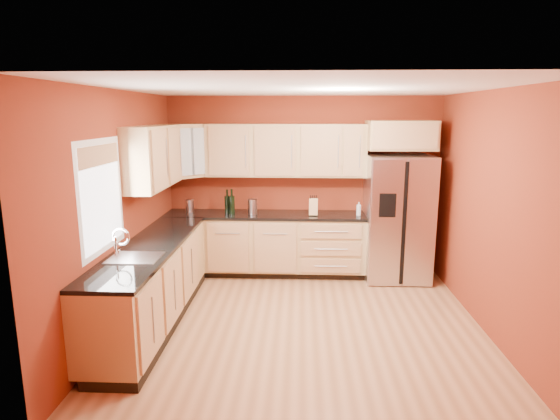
# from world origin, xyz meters

# --- Properties ---
(floor) EXTENTS (4.00, 4.00, 0.00)m
(floor) POSITION_xyz_m (0.00, 0.00, 0.00)
(floor) COLOR #955F39
(floor) RESTS_ON ground
(ceiling) EXTENTS (4.00, 4.00, 0.00)m
(ceiling) POSITION_xyz_m (0.00, 0.00, 2.60)
(ceiling) COLOR white
(ceiling) RESTS_ON wall_back
(wall_back) EXTENTS (4.00, 0.04, 2.60)m
(wall_back) POSITION_xyz_m (0.00, 2.00, 1.30)
(wall_back) COLOR maroon
(wall_back) RESTS_ON floor
(wall_front) EXTENTS (4.00, 0.04, 2.60)m
(wall_front) POSITION_xyz_m (0.00, -2.00, 1.30)
(wall_front) COLOR maroon
(wall_front) RESTS_ON floor
(wall_left) EXTENTS (0.04, 4.00, 2.60)m
(wall_left) POSITION_xyz_m (-2.00, 0.00, 1.30)
(wall_left) COLOR maroon
(wall_left) RESTS_ON floor
(wall_right) EXTENTS (0.04, 4.00, 2.60)m
(wall_right) POSITION_xyz_m (2.00, 0.00, 1.30)
(wall_right) COLOR maroon
(wall_right) RESTS_ON floor
(base_cabinets_back) EXTENTS (2.90, 0.60, 0.88)m
(base_cabinets_back) POSITION_xyz_m (-0.55, 1.70, 0.44)
(base_cabinets_back) COLOR tan
(base_cabinets_back) RESTS_ON floor
(base_cabinets_left) EXTENTS (0.60, 2.80, 0.88)m
(base_cabinets_left) POSITION_xyz_m (-1.70, 0.00, 0.44)
(base_cabinets_left) COLOR tan
(base_cabinets_left) RESTS_ON floor
(countertop_back) EXTENTS (2.90, 0.62, 0.04)m
(countertop_back) POSITION_xyz_m (-0.55, 1.69, 0.90)
(countertop_back) COLOR black
(countertop_back) RESTS_ON base_cabinets_back
(countertop_left) EXTENTS (0.62, 2.80, 0.04)m
(countertop_left) POSITION_xyz_m (-1.69, 0.00, 0.90)
(countertop_left) COLOR black
(countertop_left) RESTS_ON base_cabinets_left
(upper_cabinets_back) EXTENTS (2.30, 0.33, 0.75)m
(upper_cabinets_back) POSITION_xyz_m (-0.25, 1.83, 1.83)
(upper_cabinets_back) COLOR tan
(upper_cabinets_back) RESTS_ON wall_back
(upper_cabinets_left) EXTENTS (0.33, 1.35, 0.75)m
(upper_cabinets_left) POSITION_xyz_m (-1.83, 0.72, 1.83)
(upper_cabinets_left) COLOR tan
(upper_cabinets_left) RESTS_ON wall_left
(corner_upper_cabinet) EXTENTS (0.67, 0.67, 0.75)m
(corner_upper_cabinet) POSITION_xyz_m (-1.67, 1.67, 1.83)
(corner_upper_cabinet) COLOR tan
(corner_upper_cabinet) RESTS_ON wall_back
(over_fridge_cabinet) EXTENTS (0.92, 0.60, 0.40)m
(over_fridge_cabinet) POSITION_xyz_m (1.35, 1.70, 2.05)
(over_fridge_cabinet) COLOR tan
(over_fridge_cabinet) RESTS_ON wall_back
(refrigerator) EXTENTS (0.90, 0.75, 1.78)m
(refrigerator) POSITION_xyz_m (1.35, 1.62, 0.89)
(refrigerator) COLOR #B0B0B5
(refrigerator) RESTS_ON floor
(window) EXTENTS (0.03, 0.90, 1.00)m
(window) POSITION_xyz_m (-1.98, -0.50, 1.55)
(window) COLOR white
(window) RESTS_ON wall_left
(sink_faucet) EXTENTS (0.50, 0.42, 0.30)m
(sink_faucet) POSITION_xyz_m (-1.69, -0.50, 1.07)
(sink_faucet) COLOR white
(sink_faucet) RESTS_ON countertop_left
(canister_left) EXTENTS (0.14, 0.14, 0.19)m
(canister_left) POSITION_xyz_m (-1.65, 1.73, 1.02)
(canister_left) COLOR #B0B0B5
(canister_left) RESTS_ON countertop_back
(canister_right) EXTENTS (0.14, 0.14, 0.22)m
(canister_right) POSITION_xyz_m (-0.72, 1.66, 1.03)
(canister_right) COLOR #B0B0B5
(canister_right) RESTS_ON countertop_back
(wine_bottle_a) EXTENTS (0.08, 0.08, 0.35)m
(wine_bottle_a) POSITION_xyz_m (-1.10, 1.70, 1.09)
(wine_bottle_a) COLOR black
(wine_bottle_a) RESTS_ON countertop_back
(wine_bottle_b) EXTENTS (0.09, 0.09, 0.37)m
(wine_bottle_b) POSITION_xyz_m (-1.02, 1.63, 1.10)
(wine_bottle_b) COLOR black
(wine_bottle_b) RESTS_ON countertop_back
(knife_block) EXTENTS (0.13, 0.12, 0.24)m
(knife_block) POSITION_xyz_m (0.15, 1.62, 1.04)
(knife_block) COLOR tan
(knife_block) RESTS_ON countertop_back
(soap_dispenser) EXTENTS (0.07, 0.07, 0.19)m
(soap_dispenser) POSITION_xyz_m (0.80, 1.64, 1.02)
(soap_dispenser) COLOR silver
(soap_dispenser) RESTS_ON countertop_back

